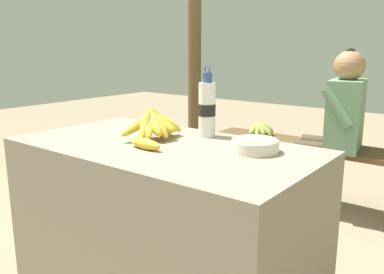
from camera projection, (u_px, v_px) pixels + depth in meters
The scene contains 9 objects.
market_counter at pixel (164, 220), 1.82m from camera, with size 1.32×0.71×0.70m.
banana_bunch_ripe at pixel (155, 123), 1.83m from camera, with size 0.19×0.32×0.16m.
serving_bowl at pixel (255, 144), 1.62m from camera, with size 0.19×0.19×0.05m.
water_bottle at pixel (207, 108), 1.87m from camera, with size 0.08×0.08×0.33m.
loose_banana_front at pixel (145, 144), 1.66m from camera, with size 0.17×0.05×0.04m.
wooden_bench at pixel (307, 154), 2.84m from camera, with size 1.41×0.32×0.45m.
seated_vendor at pixel (337, 120), 2.63m from camera, with size 0.44×0.41×1.10m.
banana_bunch_green at pixel (261, 128), 3.02m from camera, with size 0.17×0.26×0.12m.
support_post_near at pixel (195, 39), 3.67m from camera, with size 0.12×0.12×2.34m.
Camera 1 is at (1.14, -1.26, 1.11)m, focal length 38.00 mm.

